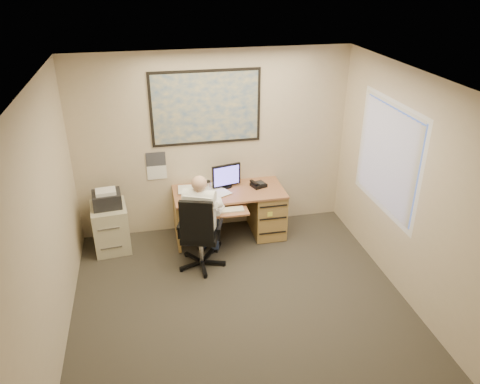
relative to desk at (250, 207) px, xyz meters
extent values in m
cube|color=#332F27|center=(-0.48, -1.90, -0.44)|extent=(4.00, 4.50, 0.00)
cube|color=white|center=(-0.48, -1.90, 2.26)|extent=(4.00, 4.50, 0.00)
cube|color=beige|center=(-0.48, 0.35, 0.91)|extent=(4.00, 0.00, 2.70)
cube|color=beige|center=(-2.48, -1.90, 0.91)|extent=(0.00, 4.50, 2.70)
cube|color=beige|center=(1.52, -1.90, 0.91)|extent=(0.00, 4.50, 2.70)
cube|color=#A06744|center=(-0.32, -0.02, 0.29)|extent=(1.60, 0.75, 0.03)
cube|color=#B18948|center=(0.25, -0.02, -0.08)|extent=(0.45, 0.70, 0.70)
cube|color=#B18948|center=(-1.10, -0.02, -0.08)|extent=(0.04, 0.70, 0.70)
cube|color=#B18948|center=(-0.32, 0.32, 0.01)|extent=(1.55, 0.03, 0.55)
cylinder|color=black|center=(-0.34, 0.13, 0.32)|extent=(0.17, 0.17, 0.02)
cube|color=black|center=(-0.34, 0.11, 0.50)|extent=(0.43, 0.14, 0.33)
cube|color=#6557EE|center=(-0.34, 0.08, 0.50)|extent=(0.38, 0.09, 0.28)
cube|color=#A06744|center=(-0.42, -0.47, 0.22)|extent=(0.55, 0.30, 0.02)
cube|color=beige|center=(-0.42, -0.47, 0.24)|extent=(0.43, 0.14, 0.02)
cube|color=black|center=(0.13, 0.04, 0.33)|extent=(0.25, 0.24, 0.05)
cylinder|color=silver|center=(-0.63, -0.05, 0.40)|extent=(0.08, 0.08, 0.19)
cylinder|color=white|center=(-0.64, -0.04, 0.36)|extent=(0.08, 0.08, 0.10)
cube|color=white|center=(-0.77, -0.02, 0.32)|extent=(0.60, 0.56, 0.03)
cube|color=#1E4C93|center=(-0.57, 0.33, 1.46)|extent=(1.56, 0.03, 1.06)
cube|color=white|center=(-1.32, 0.34, 0.64)|extent=(0.28, 0.01, 0.42)
cube|color=beige|center=(-2.04, 0.00, -0.11)|extent=(0.54, 0.62, 0.67)
cube|color=black|center=(-2.04, 0.00, 0.34)|extent=(0.42, 0.37, 0.21)
cube|color=white|center=(-2.04, -0.02, 0.47)|extent=(0.29, 0.24, 0.05)
cylinder|color=silver|center=(-0.84, -0.70, -0.19)|extent=(0.06, 0.06, 0.41)
cube|color=black|center=(-0.84, -0.70, 0.04)|extent=(0.59, 0.59, 0.07)
cube|color=black|center=(-0.77, -0.92, 0.37)|extent=(0.43, 0.18, 0.56)
camera|label=1|loc=(-1.42, -6.01, 3.30)|focal=35.00mm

